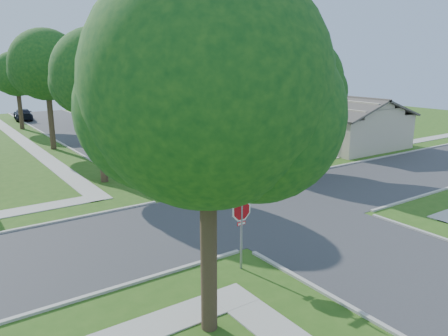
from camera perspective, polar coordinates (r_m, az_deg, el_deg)
ground at (r=21.82m, az=4.73°, el=-5.14°), size 100.00×100.00×0.00m
road_ns at (r=21.82m, az=4.73°, el=-5.12°), size 7.00×100.00×0.02m
sidewalk_ne at (r=46.65m, az=-9.86°, el=4.99°), size 1.20×40.00×0.04m
sidewalk_nw at (r=43.07m, az=-24.74°, el=3.18°), size 1.20×40.00×0.04m
driveway at (r=31.97m, az=7.66°, el=1.00°), size 8.80×3.60×0.05m
stop_sign_sw at (r=14.92m, az=2.30°, el=-6.00°), size 1.05×0.80×2.98m
stop_sign_ne at (r=27.73m, az=6.20°, el=3.29°), size 1.05×0.80×2.98m
tree_e_near at (r=30.71m, az=1.12°, el=11.19°), size 4.97×4.80×8.28m
tree_e_mid at (r=41.03m, az=-8.94°, el=12.57°), size 5.59×5.40×9.21m
tree_e_far at (r=53.03m, az=-15.23°, el=12.24°), size 5.17×5.00×8.72m
tree_w_near at (r=26.33m, az=-16.06°, el=11.24°), size 5.38×5.20×8.97m
tree_w_mid at (r=37.88m, az=-22.13°, el=12.00°), size 5.80×5.60×9.56m
tree_w_far at (r=50.65m, az=-25.42°, el=10.81°), size 4.76×4.60×8.04m
tree_sw_corner at (r=10.61m, az=-1.92°, el=9.32°), size 6.21×6.00×9.55m
tree_ne_corner at (r=28.06m, az=9.68°, el=10.64°), size 5.80×5.60×8.66m
house_ne_near at (r=40.05m, az=12.62°, el=5.57°), size 8.42×13.60×4.23m
house_ne_far at (r=53.81m, az=-1.63°, el=7.96°), size 8.42×13.60×4.23m
car_driveway at (r=29.42m, az=7.04°, el=1.23°), size 4.47×3.00×1.39m
car_curb_east at (r=46.57m, az=-13.80°, el=5.78°), size 2.50×5.05×1.66m
car_curb_west at (r=58.49m, az=-24.77°, el=6.37°), size 2.44×4.96×1.39m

